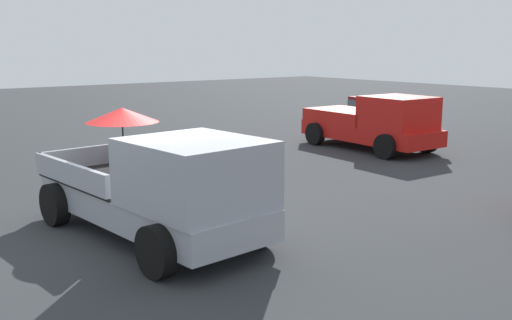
% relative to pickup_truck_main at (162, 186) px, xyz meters
% --- Properties ---
extents(ground_plane, '(80.00, 80.00, 0.00)m').
position_rel_pickup_truck_main_xyz_m(ground_plane, '(-0.41, -0.05, -0.98)').
color(ground_plane, '#2D3033').
extents(pickup_truck_main, '(5.19, 2.60, 2.18)m').
position_rel_pickup_truck_main_xyz_m(pickup_truck_main, '(0.00, 0.00, 0.00)').
color(pickup_truck_main, black).
rests_on(pickup_truck_main, ground).
extents(pickup_truck_far, '(4.87, 2.31, 1.80)m').
position_rel_pickup_truck_main_xyz_m(pickup_truck_far, '(-3.96, 9.90, -0.10)').
color(pickup_truck_far, black).
rests_on(pickup_truck_far, ground).
extents(parked_sedan_near, '(4.52, 2.47, 1.33)m').
position_rel_pickup_truck_main_xyz_m(parked_sedan_near, '(-6.80, 13.40, -0.24)').
color(parked_sedan_near, black).
rests_on(parked_sedan_near, ground).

